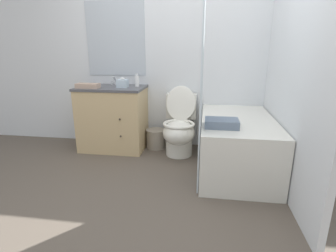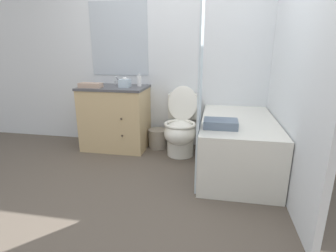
# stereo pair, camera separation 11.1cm
# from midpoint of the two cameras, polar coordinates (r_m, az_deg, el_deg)

# --- Properties ---
(ground_plane) EXTENTS (14.00, 14.00, 0.00)m
(ground_plane) POSITION_cam_midpoint_polar(r_m,az_deg,el_deg) (2.43, -4.87, -15.72)
(ground_plane) COLOR brown
(wall_back) EXTENTS (8.00, 0.06, 2.50)m
(wall_back) POSITION_cam_midpoint_polar(r_m,az_deg,el_deg) (3.51, 0.17, 15.82)
(wall_back) COLOR silver
(wall_back) RESTS_ON ground_plane
(wall_right) EXTENTS (0.05, 2.45, 2.50)m
(wall_right) POSITION_cam_midpoint_polar(r_m,az_deg,el_deg) (2.82, 23.73, 14.29)
(wall_right) COLOR silver
(wall_right) RESTS_ON ground_plane
(vanity_cabinet) EXTENTS (0.84, 0.57, 0.83)m
(vanity_cabinet) POSITION_cam_midpoint_polar(r_m,az_deg,el_deg) (3.53, -12.73, 1.81)
(vanity_cabinet) COLOR tan
(vanity_cabinet) RESTS_ON ground_plane
(sink_faucet) EXTENTS (0.14, 0.12, 0.12)m
(sink_faucet) POSITION_cam_midpoint_polar(r_m,az_deg,el_deg) (3.61, -12.17, 9.29)
(sink_faucet) COLOR silver
(sink_faucet) RESTS_ON vanity_cabinet
(toilet) EXTENTS (0.39, 0.65, 0.85)m
(toilet) POSITION_cam_midpoint_polar(r_m,az_deg,el_deg) (3.27, 1.55, -0.55)
(toilet) COLOR silver
(toilet) RESTS_ON ground_plane
(bathtub) EXTENTS (0.76, 1.35, 0.58)m
(bathtub) POSITION_cam_midpoint_polar(r_m,az_deg,el_deg) (2.97, 13.56, -3.71)
(bathtub) COLOR silver
(bathtub) RESTS_ON ground_plane
(shower_curtain) EXTENTS (0.02, 0.38, 2.00)m
(shower_curtain) POSITION_cam_midpoint_polar(r_m,az_deg,el_deg) (2.37, 5.98, 9.46)
(shower_curtain) COLOR silver
(shower_curtain) RESTS_ON ground_plane
(wastebasket) EXTENTS (0.26, 0.26, 0.25)m
(wastebasket) POSITION_cam_midpoint_polar(r_m,az_deg,el_deg) (3.55, -3.53, -2.74)
(wastebasket) COLOR gray
(wastebasket) RESTS_ON ground_plane
(tissue_box) EXTENTS (0.13, 0.14, 0.12)m
(tissue_box) POSITION_cam_midpoint_polar(r_m,az_deg,el_deg) (3.37, -10.79, 9.13)
(tissue_box) COLOR silver
(tissue_box) RESTS_ON vanity_cabinet
(soap_dispenser) EXTENTS (0.06, 0.06, 0.17)m
(soap_dispenser) POSITION_cam_midpoint_polar(r_m,az_deg,el_deg) (3.41, -7.74, 9.75)
(soap_dispenser) COLOR white
(soap_dispenser) RESTS_ON vanity_cabinet
(hand_towel_folded) EXTENTS (0.28, 0.13, 0.06)m
(hand_towel_folded) POSITION_cam_midpoint_polar(r_m,az_deg,el_deg) (3.40, -17.95, 8.34)
(hand_towel_folded) COLOR tan
(hand_towel_folded) RESTS_ON vanity_cabinet
(bath_towel_folded) EXTENTS (0.31, 0.22, 0.08)m
(bath_towel_folded) POSITION_cam_midpoint_polar(r_m,az_deg,el_deg) (2.52, 10.35, 0.63)
(bath_towel_folded) COLOR slate
(bath_towel_folded) RESTS_ON bathtub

